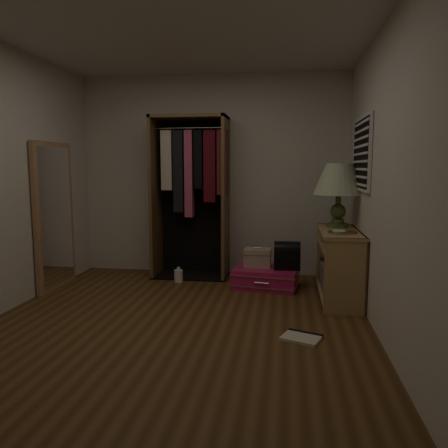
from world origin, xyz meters
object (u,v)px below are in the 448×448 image
at_px(floor_mirror, 54,216).
at_px(train_case, 258,257).
at_px(open_wardrobe, 192,183).
at_px(pink_suitcase, 266,277).
at_px(table_lamp, 339,181).
at_px(console_bookshelf, 338,263).
at_px(white_jug, 179,276).
at_px(black_bag, 287,255).

xyz_separation_m(floor_mirror, train_case, (2.34, 0.43, -0.51)).
xyz_separation_m(open_wardrobe, floor_mirror, (-1.47, -0.77, -0.36)).
bearing_deg(floor_mirror, train_case, 10.33).
relative_size(pink_suitcase, table_lamp, 1.12).
distance_m(console_bookshelf, pink_suitcase, 0.89).
bearing_deg(table_lamp, console_bookshelf, -91.32).
height_order(open_wardrobe, train_case, open_wardrobe).
bearing_deg(console_bookshelf, white_jug, 168.25).
distance_m(console_bookshelf, black_bag, 0.62).
relative_size(console_bookshelf, pink_suitcase, 1.36).
distance_m(black_bag, table_lamp, 1.03).
bearing_deg(open_wardrobe, white_jug, -107.68).
height_order(floor_mirror, white_jug, floor_mirror).
distance_m(open_wardrobe, train_case, 1.28).
relative_size(pink_suitcase, train_case, 2.54).
height_order(train_case, white_jug, train_case).
xyz_separation_m(open_wardrobe, table_lamp, (1.77, -0.51, 0.06)).
bearing_deg(pink_suitcase, console_bookshelf, -13.73).
relative_size(console_bookshelf, table_lamp, 1.52).
bearing_deg(black_bag, table_lamp, -9.54).
bearing_deg(table_lamp, open_wardrobe, 164.04).
distance_m(black_bag, white_jug, 1.37).
height_order(open_wardrobe, floor_mirror, open_wardrobe).
xyz_separation_m(open_wardrobe, black_bag, (1.22, -0.43, -0.81)).
bearing_deg(black_bag, pink_suitcase, 174.47).
height_order(console_bookshelf, pink_suitcase, console_bookshelf).
bearing_deg(black_bag, open_wardrobe, 159.23).
bearing_deg(open_wardrobe, console_bookshelf, -22.39).
xyz_separation_m(floor_mirror, pink_suitcase, (2.45, 0.36, -0.73)).
relative_size(console_bookshelf, floor_mirror, 0.66).
height_order(floor_mirror, pink_suitcase, floor_mirror).
height_order(floor_mirror, table_lamp, floor_mirror).
relative_size(train_case, table_lamp, 0.44).
relative_size(console_bookshelf, white_jug, 5.99).
bearing_deg(pink_suitcase, open_wardrobe, 165.35).
bearing_deg(floor_mirror, open_wardrobe, 27.68).
bearing_deg(pink_suitcase, black_bag, 4.05).
distance_m(floor_mirror, black_bag, 2.75).
xyz_separation_m(black_bag, table_lamp, (0.55, -0.08, 0.87)).
height_order(console_bookshelf, open_wardrobe, open_wardrobe).
bearing_deg(train_case, black_bag, -12.75).
distance_m(floor_mirror, table_lamp, 3.28).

